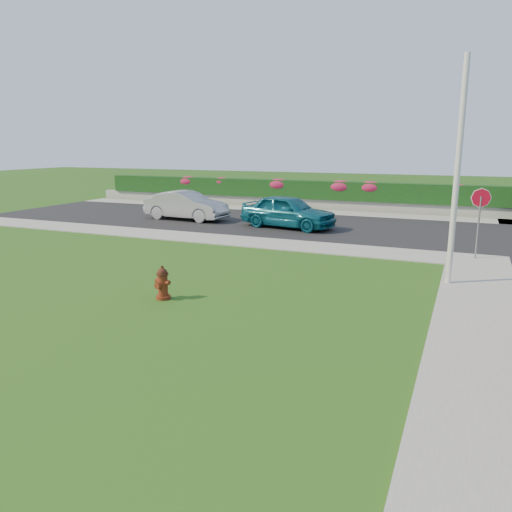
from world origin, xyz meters
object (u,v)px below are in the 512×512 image
at_px(sedan_teal, 288,211).
at_px(utility_pole, 457,174).
at_px(fire_hydrant, 163,283).
at_px(stop_sign, 480,207).
at_px(sedan_silver, 186,205).

xyz_separation_m(sedan_teal, utility_pole, (7.39, -7.26, 2.27)).
distance_m(fire_hydrant, stop_sign, 11.02).
distance_m(sedan_silver, stop_sign, 14.41).
relative_size(sedan_silver, utility_pole, 0.72).
distance_m(utility_pole, stop_sign, 4.02).
bearing_deg(sedan_teal, fire_hydrant, -165.93).
bearing_deg(sedan_silver, fire_hydrant, -147.94).
bearing_deg(sedan_teal, utility_pole, -124.24).
height_order(sedan_teal, stop_sign, stop_sign).
distance_m(fire_hydrant, sedan_silver, 13.65).
relative_size(utility_pole, stop_sign, 2.53).
bearing_deg(sedan_silver, sedan_teal, -90.11).
xyz_separation_m(sedan_teal, sedan_silver, (-5.72, 0.37, -0.04)).
bearing_deg(utility_pole, fire_hydrant, -146.58).
bearing_deg(utility_pole, sedan_silver, 149.78).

